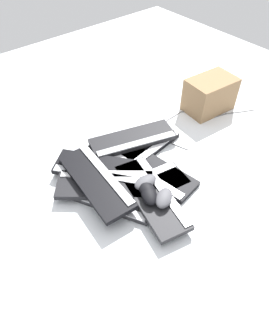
# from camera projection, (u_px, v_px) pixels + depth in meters

# --- Properties ---
(ground_plane) EXTENTS (3.20, 3.20, 0.00)m
(ground_plane) POSITION_uv_depth(u_px,v_px,m) (140.00, 166.00, 1.48)
(ground_plane) COLOR silver
(keyboard_0) EXTENTS (0.23, 0.46, 0.03)m
(keyboard_0) POSITION_uv_depth(u_px,v_px,m) (142.00, 190.00, 1.36)
(keyboard_0) COLOR #232326
(keyboard_0) RESTS_ON ground
(keyboard_1) EXTENTS (0.46, 0.22, 0.03)m
(keyboard_1) POSITION_uv_depth(u_px,v_px,m) (153.00, 170.00, 1.44)
(keyboard_1) COLOR black
(keyboard_1) RESTS_ON ground
(keyboard_2) EXTENTS (0.20, 0.45, 0.03)m
(keyboard_2) POSITION_uv_depth(u_px,v_px,m) (142.00, 149.00, 1.54)
(keyboard_2) COLOR black
(keyboard_2) RESTS_ON ground
(keyboard_3) EXTENTS (0.46, 0.21, 0.03)m
(keyboard_3) POSITION_uv_depth(u_px,v_px,m) (106.00, 175.00, 1.42)
(keyboard_3) COLOR black
(keyboard_3) RESTS_ON ground
(keyboard_4) EXTENTS (0.46, 0.34, 0.03)m
(keyboard_4) POSITION_uv_depth(u_px,v_px,m) (106.00, 196.00, 1.33)
(keyboard_4) COLOR #232326
(keyboard_4) RESTS_ON ground
(keyboard_5) EXTENTS (0.28, 0.46, 0.03)m
(keyboard_5) POSITION_uv_depth(u_px,v_px,m) (133.00, 139.00, 1.55)
(keyboard_5) COLOR black
(keyboard_5) RESTS_ON keyboard_2
(keyboard_6) EXTENTS (0.44, 0.39, 0.03)m
(keyboard_6) POSITION_uv_depth(u_px,v_px,m) (101.00, 168.00, 1.41)
(keyboard_6) COLOR black
(keyboard_6) RESTS_ON keyboard_3
(keyboard_7) EXTENTS (0.40, 0.43, 0.03)m
(keyboard_7) POSITION_uv_depth(u_px,v_px,m) (106.00, 185.00, 1.34)
(keyboard_7) COLOR black
(keyboard_7) RESTS_ON keyboard_4
(keyboard_8) EXTENTS (0.46, 0.25, 0.03)m
(keyboard_8) POSITION_uv_depth(u_px,v_px,m) (152.00, 196.00, 1.29)
(keyboard_8) COLOR #232326
(keyboard_8) RESTS_ON keyboard_0
(keyboard_9) EXTENTS (0.45, 0.19, 0.03)m
(keyboard_9) POSITION_uv_depth(u_px,v_px,m) (95.00, 180.00, 1.32)
(keyboard_9) COLOR black
(keyboard_9) RESTS_ON keyboard_7
(mouse_0) EXTENTS (0.13, 0.11, 0.04)m
(mouse_0) POSITION_uv_depth(u_px,v_px,m) (149.00, 195.00, 1.25)
(mouse_0) COLOR black
(mouse_0) RESTS_ON keyboard_8
(mouse_1) EXTENTS (0.07, 0.11, 0.04)m
(mouse_1) POSITION_uv_depth(u_px,v_px,m) (145.00, 182.00, 1.30)
(mouse_1) COLOR #4C4C51
(mouse_1) RESTS_ON keyboard_8
(mouse_2) EXTENTS (0.11, 0.13, 0.04)m
(mouse_2) POSITION_uv_depth(u_px,v_px,m) (164.00, 198.00, 1.24)
(mouse_2) COLOR #4C4C51
(mouse_2) RESTS_ON keyboard_8
(mouse_3) EXTENTS (0.12, 0.09, 0.04)m
(mouse_3) POSITION_uv_depth(u_px,v_px,m) (147.00, 189.00, 1.27)
(mouse_3) COLOR black
(mouse_3) RESTS_ON keyboard_8
(cable_0) EXTENTS (0.28, 0.61, 0.01)m
(cable_0) POSITION_uv_depth(u_px,v_px,m) (196.00, 121.00, 1.72)
(cable_0) COLOR #59595B
(cable_0) RESTS_ON ground
(cardboard_box) EXTENTS (0.21, 0.29, 0.20)m
(cardboard_box) POSITION_uv_depth(u_px,v_px,m) (210.00, 95.00, 1.74)
(cardboard_box) COLOR olive
(cardboard_box) RESTS_ON ground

